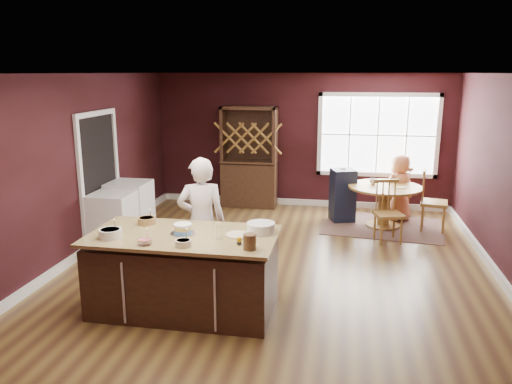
# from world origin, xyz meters

# --- Properties ---
(room_shell) EXTENTS (7.00, 7.00, 7.00)m
(room_shell) POSITION_xyz_m (0.00, 0.00, 1.35)
(room_shell) COLOR brown
(room_shell) RESTS_ON ground
(window) EXTENTS (2.36, 0.10, 1.66)m
(window) POSITION_xyz_m (1.50, 3.47, 1.50)
(window) COLOR white
(window) RESTS_ON room_shell
(doorway) EXTENTS (0.08, 1.26, 2.13)m
(doorway) POSITION_xyz_m (-2.97, 0.60, 1.02)
(doorway) COLOR white
(doorway) RESTS_ON room_shell
(kitchen_island) EXTENTS (2.14, 1.12, 0.92)m
(kitchen_island) POSITION_xyz_m (-0.90, -1.48, 0.44)
(kitchen_island) COLOR #462F1B
(kitchen_island) RESTS_ON ground
(dining_table) EXTENTS (1.29, 1.29, 0.75)m
(dining_table) POSITION_xyz_m (1.60, 2.24, 0.53)
(dining_table) COLOR brown
(dining_table) RESTS_ON ground
(baker) EXTENTS (0.70, 0.56, 1.69)m
(baker) POSITION_xyz_m (-0.90, -0.74, 0.84)
(baker) COLOR silver
(baker) RESTS_ON ground
(layer_cake) EXTENTS (0.29, 0.29, 0.12)m
(layer_cake) POSITION_xyz_m (-0.91, -1.46, 0.98)
(layer_cake) COLOR white
(layer_cake) RESTS_ON kitchen_island
(bowl_blue) EXTENTS (0.26, 0.26, 0.10)m
(bowl_blue) POSITION_xyz_m (-1.66, -1.73, 0.97)
(bowl_blue) COLOR silver
(bowl_blue) RESTS_ON kitchen_island
(bowl_yellow) EXTENTS (0.21, 0.21, 0.08)m
(bowl_yellow) POSITION_xyz_m (-1.46, -1.17, 0.96)
(bowl_yellow) COLOR #A68558
(bowl_yellow) RESTS_ON kitchen_island
(bowl_pink) EXTENTS (0.16, 0.16, 0.06)m
(bowl_pink) POSITION_xyz_m (-1.20, -1.88, 0.95)
(bowl_pink) COLOR silver
(bowl_pink) RESTS_ON kitchen_island
(bowl_olive) EXTENTS (0.18, 0.18, 0.07)m
(bowl_olive) POSITION_xyz_m (-0.77, -1.85, 0.95)
(bowl_olive) COLOR beige
(bowl_olive) RESTS_ON kitchen_island
(drinking_glass) EXTENTS (0.08, 0.08, 0.15)m
(drinking_glass) POSITION_xyz_m (-0.46, -1.55, 0.99)
(drinking_glass) COLOR white
(drinking_glass) RESTS_ON kitchen_island
(dinner_plate) EXTENTS (0.28, 0.28, 0.02)m
(dinner_plate) POSITION_xyz_m (-0.27, -1.41, 0.93)
(dinner_plate) COLOR #FAEACF
(dinner_plate) RESTS_ON kitchen_island
(white_tub) EXTENTS (0.33, 0.33, 0.11)m
(white_tub) POSITION_xyz_m (-0.04, -1.24, 0.98)
(white_tub) COLOR white
(white_tub) RESTS_ON kitchen_island
(stoneware_crock) EXTENTS (0.14, 0.14, 0.16)m
(stoneware_crock) POSITION_xyz_m (-0.06, -1.82, 1.00)
(stoneware_crock) COLOR #423320
(stoneware_crock) RESTS_ON kitchen_island
(toy_figurine) EXTENTS (0.05, 0.05, 0.09)m
(toy_figurine) POSITION_xyz_m (-0.20, -1.71, 0.96)
(toy_figurine) COLOR #E7A904
(toy_figurine) RESTS_ON kitchen_island
(rug) EXTENTS (2.21, 1.80, 0.01)m
(rug) POSITION_xyz_m (1.60, 2.24, 0.01)
(rug) COLOR brown
(rug) RESTS_ON ground
(chair_east) EXTENTS (0.51, 0.53, 1.10)m
(chair_east) POSITION_xyz_m (2.44, 2.17, 0.55)
(chair_east) COLOR brown
(chair_east) RESTS_ON ground
(chair_south) EXTENTS (0.53, 0.51, 1.02)m
(chair_south) POSITION_xyz_m (1.62, 1.40, 0.51)
(chair_south) COLOR brown
(chair_south) RESTS_ON ground
(chair_north) EXTENTS (0.48, 0.46, 1.00)m
(chair_north) POSITION_xyz_m (1.90, 2.95, 0.50)
(chair_north) COLOR olive
(chair_north) RESTS_ON ground
(seated_woman) EXTENTS (0.73, 0.68, 1.25)m
(seated_woman) POSITION_xyz_m (1.90, 2.69, 0.62)
(seated_woman) COLOR #C6764C
(seated_woman) RESTS_ON ground
(high_chair) EXTENTS (0.52, 0.52, 1.02)m
(high_chair) POSITION_xyz_m (0.86, 2.49, 0.51)
(high_chair) COLOR black
(high_chair) RESTS_ON ground
(toddler) EXTENTS (0.18, 0.14, 0.26)m
(toddler) POSITION_xyz_m (0.85, 2.59, 0.81)
(toddler) COLOR #8CA5BF
(toddler) RESTS_ON high_chair
(table_plate) EXTENTS (0.19, 0.19, 0.01)m
(table_plate) POSITION_xyz_m (1.86, 2.14, 0.76)
(table_plate) COLOR beige
(table_plate) RESTS_ON dining_table
(table_cup) EXTENTS (0.16, 0.16, 0.10)m
(table_cup) POSITION_xyz_m (1.40, 2.36, 0.80)
(table_cup) COLOR silver
(table_cup) RESTS_ON dining_table
(hutch) EXTENTS (1.12, 0.47, 2.05)m
(hutch) POSITION_xyz_m (-1.04, 3.22, 1.03)
(hutch) COLOR #351D0E
(hutch) RESTS_ON ground
(washer) EXTENTS (0.62, 0.60, 0.90)m
(washer) POSITION_xyz_m (-2.64, 0.28, 0.45)
(washer) COLOR silver
(washer) RESTS_ON ground
(dryer) EXTENTS (0.65, 0.63, 0.94)m
(dryer) POSITION_xyz_m (-2.64, 0.92, 0.47)
(dryer) COLOR white
(dryer) RESTS_ON ground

